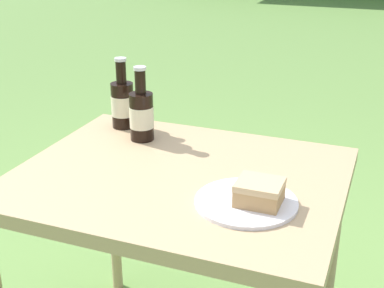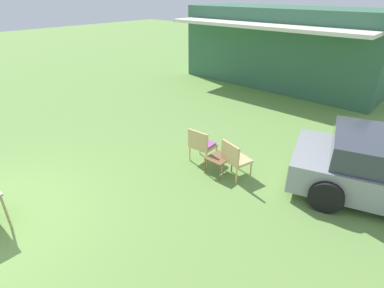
{
  "view_description": "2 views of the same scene",
  "coord_description": "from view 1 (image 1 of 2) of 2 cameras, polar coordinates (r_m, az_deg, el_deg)",
  "views": [
    {
      "loc": [
        0.52,
        -1.24,
        1.37
      ],
      "look_at": [
        0.0,
        0.1,
        0.78
      ],
      "focal_mm": 50.0,
      "sensor_mm": 36.0,
      "label": 1
    },
    {
      "loc": [
        5.48,
        -0.52,
        3.74
      ],
      "look_at": [
        1.8,
        3.56,
        0.9
      ],
      "focal_mm": 28.0,
      "sensor_mm": 36.0,
      "label": 2
    }
  ],
  "objects": [
    {
      "name": "patio_table",
      "position": [
        1.52,
        -1.37,
        -5.59
      ],
      "size": [
        0.9,
        0.73,
        0.73
      ],
      "color": "tan",
      "rests_on": "ground_plane"
    },
    {
      "name": "cake_on_plate",
      "position": [
        1.33,
        6.48,
        -5.65
      ],
      "size": [
        0.26,
        0.26,
        0.07
      ],
      "color": "white",
      "rests_on": "patio_table"
    },
    {
      "name": "cola_bottle_near",
      "position": [
        1.7,
        -5.41,
        3.2
      ],
      "size": [
        0.08,
        0.08,
        0.24
      ],
      "color": "black",
      "rests_on": "patio_table"
    },
    {
      "name": "cola_bottle_far",
      "position": [
        1.82,
        -7.42,
        4.39
      ],
      "size": [
        0.08,
        0.08,
        0.24
      ],
      "color": "black",
      "rests_on": "patio_table"
    },
    {
      "name": "fork",
      "position": [
        1.35,
        4.12,
        -5.94
      ],
      "size": [
        0.17,
        0.06,
        0.01
      ],
      "color": "silver",
      "rests_on": "patio_table"
    }
  ]
}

